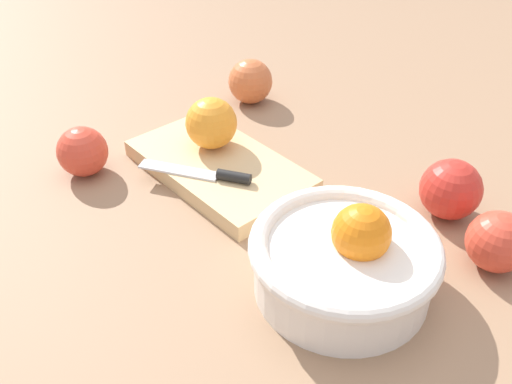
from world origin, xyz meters
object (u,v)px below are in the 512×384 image
(knife, at_px, (210,174))
(apple_front_left_2, at_px, (498,242))
(apple_front_left, at_px, (451,189))
(bowl, at_px, (344,260))
(cutting_board, at_px, (219,167))
(orange_on_board, at_px, (211,123))
(apple_front_right, at_px, (250,81))
(apple_back_right, at_px, (83,152))

(knife, bearing_deg, apple_front_left_2, -152.32)
(knife, distance_m, apple_front_left, 0.30)
(bowl, relative_size, apple_front_left, 2.63)
(cutting_board, xyz_separation_m, orange_on_board, (0.04, -0.02, 0.05))
(apple_front_left, xyz_separation_m, apple_front_right, (0.39, 0.00, -0.00))
(knife, bearing_deg, apple_back_right, 37.09)
(apple_back_right, height_order, apple_front_left_2, same)
(knife, bearing_deg, bowl, -177.93)
(cutting_board, xyz_separation_m, apple_front_left, (-0.25, -0.17, 0.03))
(knife, bearing_deg, cutting_board, -51.62)
(apple_back_right, distance_m, apple_front_left_2, 0.53)
(cutting_board, distance_m, apple_front_right, 0.22)
(apple_back_right, bearing_deg, bowl, -162.62)
(apple_back_right, xyz_separation_m, apple_front_left_2, (-0.46, -0.27, 0.00))
(apple_front_left, bearing_deg, cutting_board, 34.08)
(cutting_board, relative_size, apple_back_right, 3.72)
(bowl, height_order, orange_on_board, bowl)
(bowl, bearing_deg, cutting_board, -5.32)
(cutting_board, xyz_separation_m, apple_front_right, (0.14, -0.17, 0.03))
(orange_on_board, bearing_deg, cutting_board, 156.94)
(apple_front_left, bearing_deg, apple_front_right, 0.10)
(knife, height_order, apple_front_right, apple_front_right)
(orange_on_board, height_order, knife, orange_on_board)
(orange_on_board, height_order, apple_front_left_2, orange_on_board)
(apple_front_right, bearing_deg, apple_back_right, 94.29)
(cutting_board, distance_m, knife, 0.04)
(apple_front_left_2, bearing_deg, apple_front_right, -4.38)
(knife, bearing_deg, apple_front_left, -138.12)
(bowl, bearing_deg, apple_front_left, -88.20)
(bowl, height_order, knife, bowl)
(knife, relative_size, apple_front_right, 1.87)
(apple_front_left, bearing_deg, apple_back_right, 40.08)
(orange_on_board, bearing_deg, bowl, 172.37)
(knife, xyz_separation_m, apple_back_right, (0.14, 0.11, 0.01))
(apple_front_right, bearing_deg, knife, 129.84)
(bowl, bearing_deg, apple_front_left_2, -117.75)
(cutting_board, height_order, apple_front_right, apple_front_right)
(apple_back_right, distance_m, apple_front_right, 0.31)
(apple_back_right, xyz_separation_m, apple_front_right, (0.02, -0.31, 0.00))
(bowl, bearing_deg, apple_front_right, -25.79)
(cutting_board, relative_size, apple_front_left, 3.38)
(knife, xyz_separation_m, apple_front_left_2, (-0.31, -0.16, 0.01))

